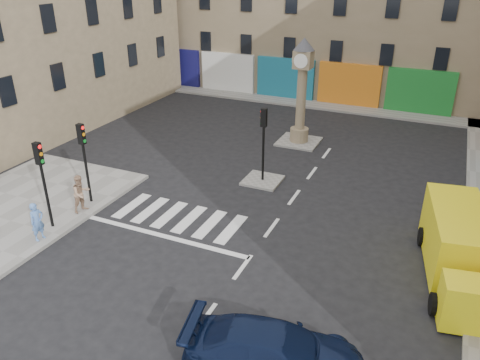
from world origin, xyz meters
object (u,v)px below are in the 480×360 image
Objects in this scene: navy_sedan at (275,353)px; pedestrian_blue at (37,222)px; pedestrian_tan at (81,193)px; yellow_van at (458,248)px; clock_pillar at (302,85)px; traffic_light_left_far at (84,151)px; traffic_light_island at (264,133)px; traffic_light_left_near at (42,172)px.

pedestrian_blue is (-10.72, 2.28, 0.22)m from navy_sedan.
pedestrian_tan reaches higher than navy_sedan.
pedestrian_tan is at bearing 177.57° from yellow_van.
clock_pillar is 13.87m from pedestrian_tan.
pedestrian_tan is (-15.01, -1.93, -0.10)m from yellow_van.
pedestrian_tan reaches higher than pedestrian_blue.
yellow_van is (9.01, -10.32, -2.45)m from clock_pillar.
yellow_van reaches higher than pedestrian_blue.
yellow_van is 15.65m from pedestrian_blue.
traffic_light_left_far is 2.18× the size of pedestrian_tan.
yellow_van is at bearing -43.96° from navy_sedan.
traffic_light_left_far is at bearing -139.40° from traffic_light_island.
traffic_light_left_near is 11.64m from navy_sedan.
traffic_light_left_near is 15.19m from clock_pillar.
clock_pillar is at bearing 61.06° from traffic_light_left_far.
pedestrian_blue is (0.30, -0.95, -1.68)m from traffic_light_left_near.
traffic_light_left_far reaches higher than pedestrian_tan.
pedestrian_tan is (0.30, -0.85, -1.62)m from traffic_light_left_far.
pedestrian_tan is (0.00, 2.50, 0.06)m from pedestrian_blue.
traffic_light_left_far is 15.42m from yellow_van.
navy_sedan is at bearing -27.06° from traffic_light_left_far.
traffic_light_left_near is at bearing -128.93° from traffic_light_island.
pedestrian_blue is at bearing -84.88° from traffic_light_left_far.
clock_pillar is 1.23× the size of navy_sedan.
traffic_light_island is at bearing -29.71° from pedestrian_tan.
traffic_light_left_near reaches higher than pedestrian_blue.
pedestrian_tan is at bearing -70.59° from traffic_light_left_far.
traffic_light_left_far is 1.00× the size of traffic_light_island.
traffic_light_island reaches higher than navy_sedan.
pedestrian_blue is at bearing -72.47° from traffic_light_left_near.
navy_sedan is 10.96m from pedestrian_blue.
yellow_van reaches higher than pedestrian_tan.
traffic_light_island is 0.75× the size of navy_sedan.
traffic_light_island is 10.74m from pedestrian_blue.
pedestrian_blue is 0.93× the size of pedestrian_tan.
traffic_light_left_far is 3.76m from pedestrian_blue.
traffic_light_left_near reaches higher than navy_sedan.
yellow_van is (9.01, -4.32, -1.49)m from traffic_light_island.
traffic_light_island is 8.81m from pedestrian_tan.
pedestrian_blue reaches higher than navy_sedan.
traffic_light_left_near is at bearing -114.55° from clock_pillar.
pedestrian_tan is (-6.00, -6.25, -1.59)m from traffic_light_island.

